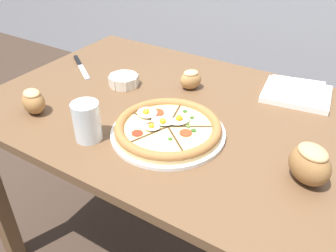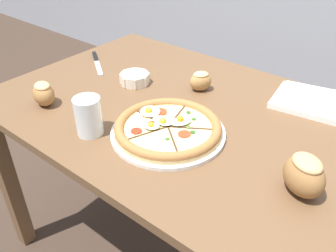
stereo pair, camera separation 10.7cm
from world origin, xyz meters
name	(u,v)px [view 2 (the right image)]	position (x,y,z in m)	size (l,w,h in m)	color
dining_table	(187,136)	(0.00, 0.00, 0.67)	(1.37, 0.89, 0.77)	brown
pizza	(168,128)	(0.03, -0.15, 0.79)	(0.35, 0.35, 0.05)	white
ramekin_bowl	(135,78)	(-0.28, 0.04, 0.80)	(0.12, 0.12, 0.04)	silver
napkin_folded	(309,100)	(0.30, 0.30, 0.79)	(0.25, 0.23, 0.04)	white
bread_piece_near	(44,93)	(-0.41, -0.28, 0.82)	(0.11, 0.09, 0.08)	#A3703D
bread_piece_mid	(304,175)	(0.44, -0.14, 0.83)	(0.15, 0.14, 0.10)	olive
bread_piece_far	(201,81)	(-0.05, 0.15, 0.81)	(0.10, 0.10, 0.07)	#B27F47
knife_main	(97,63)	(-0.53, 0.07, 0.78)	(0.21, 0.16, 0.01)	silver
water_glass	(89,118)	(-0.16, -0.29, 0.83)	(0.08, 0.08, 0.12)	white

